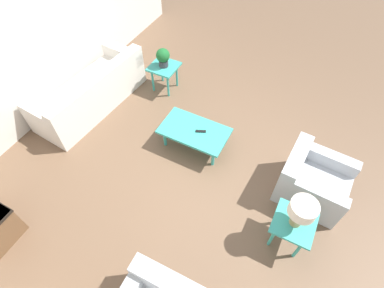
% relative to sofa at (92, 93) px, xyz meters
% --- Properties ---
extents(ground_plane, '(14.00, 14.00, 0.00)m').
position_rel_sofa_xyz_m(ground_plane, '(-2.38, 0.17, -0.29)').
color(ground_plane, brown).
extents(wall_right, '(0.12, 7.20, 2.70)m').
position_rel_sofa_xyz_m(wall_right, '(0.68, 0.17, 1.06)').
color(wall_right, silver).
rests_on(wall_right, ground_plane).
extents(sofa, '(0.99, 2.20, 0.77)m').
position_rel_sofa_xyz_m(sofa, '(0.00, 0.00, 0.00)').
color(sofa, silver).
rests_on(sofa, ground_plane).
extents(armchair, '(0.93, 0.85, 0.73)m').
position_rel_sofa_xyz_m(armchair, '(-3.93, 0.02, 0.00)').
color(armchair, '#A8ADB2').
rests_on(armchair, ground_plane).
extents(coffee_table, '(1.07, 0.62, 0.38)m').
position_rel_sofa_xyz_m(coffee_table, '(-2.07, 0.01, 0.05)').
color(coffee_table, teal).
rests_on(coffee_table, ground_plane).
extents(side_table_plant, '(0.50, 0.50, 0.52)m').
position_rel_sofa_xyz_m(side_table_plant, '(-0.91, -1.01, 0.14)').
color(side_table_plant, teal).
rests_on(side_table_plant, ground_plane).
extents(side_table_lamp, '(0.50, 0.50, 0.52)m').
position_rel_sofa_xyz_m(side_table_lamp, '(-3.86, 0.87, 0.14)').
color(side_table_lamp, teal).
rests_on(side_table_lamp, ground_plane).
extents(potted_plant, '(0.25, 0.25, 0.35)m').
position_rel_sofa_xyz_m(potted_plant, '(-0.91, -1.01, 0.42)').
color(potted_plant, '#333338').
rests_on(potted_plant, side_table_plant).
extents(table_lamp, '(0.32, 0.32, 0.44)m').
position_rel_sofa_xyz_m(table_lamp, '(-3.86, 0.87, 0.53)').
color(table_lamp, '#997F4C').
rests_on(table_lamp, side_table_lamp).
extents(remote_control, '(0.16, 0.10, 0.02)m').
position_rel_sofa_xyz_m(remote_control, '(-2.17, -0.01, 0.10)').
color(remote_control, black).
rests_on(remote_control, coffee_table).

